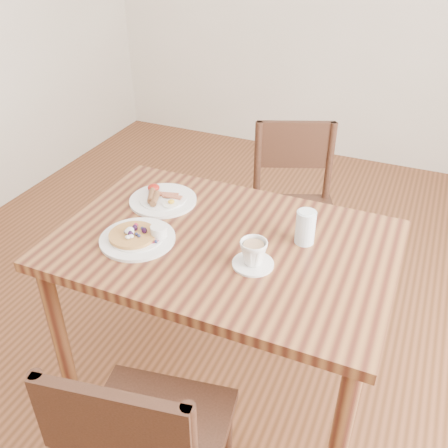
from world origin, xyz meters
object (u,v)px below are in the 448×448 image
pancake_plate (138,237)px  chair_near (145,445)px  teacup_saucer (253,254)px  breakfast_plate (162,199)px  dining_table (224,262)px  water_glass (305,227)px  chair_far (293,205)px

pancake_plate → chair_near: bearing=-59.0°
teacup_saucer → breakfast_plate: bearing=153.2°
dining_table → breakfast_plate: bearing=155.7°
dining_table → water_glass: 0.33m
breakfast_plate → teacup_saucer: (0.48, -0.25, 0.03)m
pancake_plate → dining_table: bearing=23.1°
dining_table → water_glass: size_ratio=9.64×
chair_far → water_glass: chair_far is taller
chair_near → chair_far: bearing=80.4°
breakfast_plate → dining_table: bearing=-24.3°
pancake_plate → water_glass: size_ratio=2.17×
dining_table → breakfast_plate: size_ratio=4.44×
chair_near → water_glass: chair_near is taller
pancake_plate → water_glass: bearing=22.4°
teacup_saucer → water_glass: water_glass is taller
chair_near → teacup_saucer: chair_near is taller
chair_near → pancake_plate: bearing=111.4°
chair_near → breakfast_plate: (-0.39, 0.82, 0.27)m
water_glass → breakfast_plate: bearing=175.4°
chair_far → pancake_plate: (-0.33, -0.88, 0.27)m
breakfast_plate → water_glass: bearing=-4.6°
chair_near → dining_table: bearing=84.5°
chair_near → teacup_saucer: size_ratio=6.29×
dining_table → chair_near: chair_near is taller
dining_table → chair_far: bearing=86.3°
teacup_saucer → pancake_plate: bearing=-176.2°
chair_far → water_glass: 0.76m
breakfast_plate → chair_near: bearing=-64.7°
dining_table → teacup_saucer: (0.15, -0.09, 0.14)m
chair_near → chair_far: size_ratio=1.00×
chair_near → breakfast_plate: chair_near is taller
pancake_plate → teacup_saucer: size_ratio=1.93×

